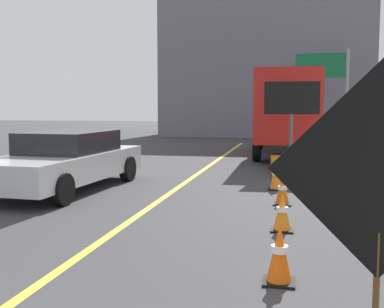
{
  "coord_description": "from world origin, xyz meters",
  "views": [
    {
      "loc": [
        2.74,
        -1.78,
        1.97
      ],
      "look_at": [
        1.35,
        4.74,
        1.31
      ],
      "focal_mm": 44.75,
      "sensor_mm": 36.0,
      "label": 1
    }
  ],
  "objects_px": {
    "highway_guide_sign": "(332,79)",
    "traffic_cone_near_sign": "(279,254)",
    "traffic_cone_mid_lane": "(282,212)",
    "traffic_cone_far_lane": "(282,190)",
    "box_truck": "(288,111)",
    "roadwork_sign": "(381,176)",
    "traffic_cone_curbside": "(276,176)",
    "pickup_car": "(65,160)",
    "arrow_board_trailer": "(291,157)"
  },
  "relations": [
    {
      "from": "arrow_board_trailer",
      "to": "box_truck",
      "type": "xyz_separation_m",
      "value": [
        -0.16,
        5.04,
        1.3
      ]
    },
    {
      "from": "arrow_board_trailer",
      "to": "pickup_car",
      "type": "bearing_deg",
      "value": -143.01
    },
    {
      "from": "traffic_cone_far_lane",
      "to": "traffic_cone_curbside",
      "type": "distance_m",
      "value": 1.74
    },
    {
      "from": "box_truck",
      "to": "roadwork_sign",
      "type": "bearing_deg",
      "value": -86.85
    },
    {
      "from": "highway_guide_sign",
      "to": "traffic_cone_near_sign",
      "type": "relative_size",
      "value": 7.29
    },
    {
      "from": "pickup_car",
      "to": "traffic_cone_near_sign",
      "type": "xyz_separation_m",
      "value": [
        5.17,
        -5.11,
        -0.36
      ]
    },
    {
      "from": "highway_guide_sign",
      "to": "traffic_cone_curbside",
      "type": "height_order",
      "value": "highway_guide_sign"
    },
    {
      "from": "box_truck",
      "to": "traffic_cone_mid_lane",
      "type": "xyz_separation_m",
      "value": [
        0.08,
        -11.77,
        -1.48
      ]
    },
    {
      "from": "arrow_board_trailer",
      "to": "highway_guide_sign",
      "type": "relative_size",
      "value": 0.54
    },
    {
      "from": "arrow_board_trailer",
      "to": "traffic_cone_mid_lane",
      "type": "xyz_separation_m",
      "value": [
        -0.08,
        -6.73,
        -0.18
      ]
    },
    {
      "from": "highway_guide_sign",
      "to": "traffic_cone_far_lane",
      "type": "bearing_deg",
      "value": -97.12
    },
    {
      "from": "traffic_cone_mid_lane",
      "to": "traffic_cone_far_lane",
      "type": "xyz_separation_m",
      "value": [
        -0.05,
        2.07,
        -0.0
      ]
    },
    {
      "from": "box_truck",
      "to": "traffic_cone_near_sign",
      "type": "xyz_separation_m",
      "value": [
        0.11,
        -14.08,
        -1.44
      ]
    },
    {
      "from": "arrow_board_trailer",
      "to": "traffic_cone_near_sign",
      "type": "relative_size",
      "value": 3.94
    },
    {
      "from": "arrow_board_trailer",
      "to": "traffic_cone_curbside",
      "type": "height_order",
      "value": "arrow_board_trailer"
    },
    {
      "from": "traffic_cone_mid_lane",
      "to": "traffic_cone_far_lane",
      "type": "relative_size",
      "value": 1.01
    },
    {
      "from": "highway_guide_sign",
      "to": "traffic_cone_far_lane",
      "type": "relative_size",
      "value": 8.28
    },
    {
      "from": "box_truck",
      "to": "traffic_cone_near_sign",
      "type": "relative_size",
      "value": 11.24
    },
    {
      "from": "roadwork_sign",
      "to": "box_truck",
      "type": "xyz_separation_m",
      "value": [
        -0.87,
        15.71,
        0.31
      ]
    },
    {
      "from": "roadwork_sign",
      "to": "traffic_cone_near_sign",
      "type": "height_order",
      "value": "roadwork_sign"
    },
    {
      "from": "box_truck",
      "to": "traffic_cone_near_sign",
      "type": "bearing_deg",
      "value": -89.56
    },
    {
      "from": "highway_guide_sign",
      "to": "traffic_cone_near_sign",
      "type": "xyz_separation_m",
      "value": [
        -2.05,
        -21.38,
        -3.09
      ]
    },
    {
      "from": "roadwork_sign",
      "to": "box_truck",
      "type": "distance_m",
      "value": 15.74
    },
    {
      "from": "highway_guide_sign",
      "to": "traffic_cone_curbside",
      "type": "relative_size",
      "value": 7.3
    },
    {
      "from": "roadwork_sign",
      "to": "traffic_cone_mid_lane",
      "type": "xyz_separation_m",
      "value": [
        -0.78,
        3.94,
        -1.17
      ]
    },
    {
      "from": "roadwork_sign",
      "to": "arrow_board_trailer",
      "type": "height_order",
      "value": "arrow_board_trailer"
    },
    {
      "from": "arrow_board_trailer",
      "to": "traffic_cone_near_sign",
      "type": "distance_m",
      "value": 9.04
    },
    {
      "from": "roadwork_sign",
      "to": "traffic_cone_mid_lane",
      "type": "height_order",
      "value": "roadwork_sign"
    },
    {
      "from": "box_truck",
      "to": "traffic_cone_curbside",
      "type": "distance_m",
      "value": 8.1
    },
    {
      "from": "roadwork_sign",
      "to": "pickup_car",
      "type": "distance_m",
      "value": 9.0
    },
    {
      "from": "roadwork_sign",
      "to": "traffic_cone_curbside",
      "type": "relative_size",
      "value": 3.41
    },
    {
      "from": "box_truck",
      "to": "pickup_car",
      "type": "bearing_deg",
      "value": -119.41
    },
    {
      "from": "highway_guide_sign",
      "to": "pickup_car",
      "type": "bearing_deg",
      "value": -113.93
    },
    {
      "from": "roadwork_sign",
      "to": "traffic_cone_mid_lane",
      "type": "relative_size",
      "value": 3.84
    },
    {
      "from": "highway_guide_sign",
      "to": "traffic_cone_mid_lane",
      "type": "height_order",
      "value": "highway_guide_sign"
    },
    {
      "from": "box_truck",
      "to": "traffic_cone_far_lane",
      "type": "xyz_separation_m",
      "value": [
        0.04,
        -9.7,
        -1.48
      ]
    },
    {
      "from": "box_truck",
      "to": "traffic_cone_near_sign",
      "type": "distance_m",
      "value": 14.16
    },
    {
      "from": "traffic_cone_far_lane",
      "to": "traffic_cone_curbside",
      "type": "height_order",
      "value": "traffic_cone_curbside"
    },
    {
      "from": "pickup_car",
      "to": "traffic_cone_near_sign",
      "type": "relative_size",
      "value": 7.44
    },
    {
      "from": "roadwork_sign",
      "to": "traffic_cone_curbside",
      "type": "bearing_deg",
      "value": 97.46
    },
    {
      "from": "pickup_car",
      "to": "traffic_cone_far_lane",
      "type": "distance_m",
      "value": 5.17
    },
    {
      "from": "box_truck",
      "to": "traffic_cone_mid_lane",
      "type": "distance_m",
      "value": 11.87
    },
    {
      "from": "box_truck",
      "to": "highway_guide_sign",
      "type": "relative_size",
      "value": 1.54
    },
    {
      "from": "pickup_car",
      "to": "traffic_cone_mid_lane",
      "type": "bearing_deg",
      "value": -28.55
    },
    {
      "from": "traffic_cone_mid_lane",
      "to": "arrow_board_trailer",
      "type": "bearing_deg",
      "value": 89.35
    },
    {
      "from": "traffic_cone_near_sign",
      "to": "traffic_cone_mid_lane",
      "type": "relative_size",
      "value": 1.13
    },
    {
      "from": "traffic_cone_near_sign",
      "to": "traffic_cone_far_lane",
      "type": "xyz_separation_m",
      "value": [
        -0.07,
        4.38,
        -0.04
      ]
    },
    {
      "from": "traffic_cone_curbside",
      "to": "highway_guide_sign",
      "type": "bearing_deg",
      "value": 81.4
    },
    {
      "from": "box_truck",
      "to": "traffic_cone_curbside",
      "type": "bearing_deg",
      "value": -91.07
    },
    {
      "from": "box_truck",
      "to": "traffic_cone_near_sign",
      "type": "height_order",
      "value": "box_truck"
    }
  ]
}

